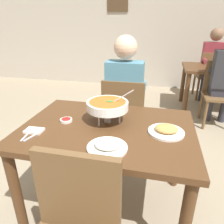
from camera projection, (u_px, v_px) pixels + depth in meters
ground_plane at (108, 204)px, 1.79m from camera, size 16.00×16.00×0.00m
cafe_rear_partition at (149, 16)px, 4.44m from camera, size 10.00×0.10×3.00m
dining_table_main at (107, 140)px, 1.54m from camera, size 1.21×0.86×0.74m
chair_diner_main at (124, 115)px, 2.23m from camera, size 0.44×0.44×0.90m
diner_main at (125, 93)px, 2.16m from camera, size 0.40×0.45×1.31m
curry_bowl at (108, 106)px, 1.51m from camera, size 0.33×0.30×0.26m
rice_plate at (107, 146)px, 1.23m from camera, size 0.24×0.24×0.06m
appetizer_plate at (166, 131)px, 1.40m from camera, size 0.24×0.24×0.06m
sauce_dish at (66, 120)px, 1.57m from camera, size 0.09×0.09×0.02m
napkin_folded at (34, 131)px, 1.43m from camera, size 0.12×0.08×0.02m
fork_utensil at (27, 134)px, 1.39m from camera, size 0.03×0.17×0.01m
spoon_utensil at (34, 135)px, 1.38m from camera, size 0.06×0.17×0.01m
dining_table_far at (215, 75)px, 3.43m from camera, size 1.00×0.80×0.74m
chair_bg_middle at (219, 90)px, 3.03m from camera, size 0.44×0.44×0.90m
chair_bg_right at (210, 73)px, 3.96m from camera, size 0.47×0.47×0.90m
patron_bg_right at (212, 61)px, 3.83m from camera, size 0.40×0.45×1.31m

